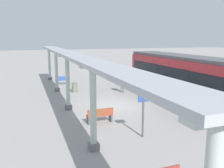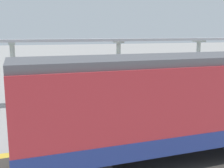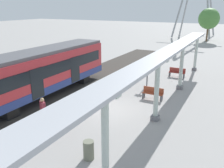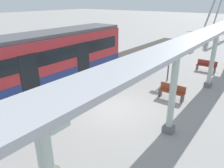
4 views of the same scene
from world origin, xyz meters
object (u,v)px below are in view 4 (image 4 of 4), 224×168
at_px(canopy_pillar_fourth, 212,59).
at_px(platform_info_sign, 169,63).
at_px(passenger_waiting_near_edge, 22,106).
at_px(canopy_pillar_third, 173,93).
at_px(bench_near_end, 172,92).
at_px(train_near_carriage, 46,58).
at_px(bench_far_end, 207,65).

height_order(canopy_pillar_fourth, platform_info_sign, canopy_pillar_fourth).
bearing_deg(platform_info_sign, passenger_waiting_near_edge, -106.33).
xyz_separation_m(canopy_pillar_third, canopy_pillar_fourth, (0.00, 6.39, 0.00)).
xyz_separation_m(platform_info_sign, passenger_waiting_near_edge, (-2.76, -9.40, -0.29)).
xyz_separation_m(bench_near_end, passenger_waiting_near_edge, (-4.14, -6.80, 0.60)).
bearing_deg(passenger_waiting_near_edge, canopy_pillar_fourth, 61.57).
height_order(train_near_carriage, bench_near_end, train_near_carriage).
bearing_deg(canopy_pillar_fourth, bench_near_end, -111.52).
bearing_deg(passenger_waiting_near_edge, train_near_carriage, 130.92).
xyz_separation_m(canopy_pillar_fourth, bench_far_end, (-1.04, 3.49, -1.43)).
relative_size(train_near_carriage, passenger_waiting_near_edge, 7.53).
height_order(train_near_carriage, canopy_pillar_third, canopy_pillar_third).
height_order(bench_far_end, platform_info_sign, platform_info_sign).
bearing_deg(bench_far_end, canopy_pillar_fourth, -73.37).
height_order(train_near_carriage, canopy_pillar_fourth, canopy_pillar_fourth).
height_order(canopy_pillar_third, bench_far_end, canopy_pillar_third).
relative_size(bench_far_end, platform_info_sign, 0.68).
distance_m(train_near_carriage, passenger_waiting_near_edge, 5.15).
xyz_separation_m(canopy_pillar_third, passenger_waiting_near_edge, (-5.37, -3.53, -0.84)).
bearing_deg(passenger_waiting_near_edge, bench_near_end, 58.66).
bearing_deg(bench_near_end, bench_far_end, 88.35).
height_order(canopy_pillar_third, passenger_waiting_near_edge, canopy_pillar_third).
distance_m(train_near_carriage, canopy_pillar_fourth, 10.62).
xyz_separation_m(bench_far_end, platform_info_sign, (-1.58, -4.01, 0.89)).
bearing_deg(canopy_pillar_third, passenger_waiting_near_edge, -146.68).
bearing_deg(bench_far_end, train_near_carriage, -128.69).
distance_m(canopy_pillar_fourth, platform_info_sign, 2.72).
height_order(train_near_carriage, bench_far_end, train_near_carriage).
distance_m(train_near_carriage, bench_far_end, 12.33).
xyz_separation_m(bench_far_end, passenger_waiting_near_edge, (-4.33, -13.41, 0.60)).
bearing_deg(bench_near_end, train_near_carriage, -158.41).
distance_m(bench_near_end, bench_far_end, 6.61).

